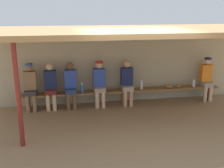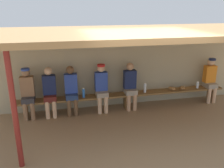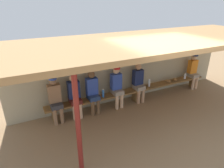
{
  "view_description": "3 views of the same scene",
  "coord_description": "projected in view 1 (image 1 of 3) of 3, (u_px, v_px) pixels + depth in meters",
  "views": [
    {
      "loc": [
        -1.62,
        -5.93,
        2.83
      ],
      "look_at": [
        -0.4,
        1.15,
        0.77
      ],
      "focal_mm": 43.09,
      "sensor_mm": 36.0,
      "label": 1
    },
    {
      "loc": [
        -1.79,
        -4.62,
        2.88
      ],
      "look_at": [
        -0.47,
        1.28,
        0.87
      ],
      "focal_mm": 38.54,
      "sensor_mm": 36.0,
      "label": 2
    },
    {
      "loc": [
        -3.37,
        -3.46,
        3.27
      ],
      "look_at": [
        -0.97,
        1.36,
        0.92
      ],
      "focal_mm": 31.18,
      "sensor_mm": 36.0,
      "label": 3
    }
  ],
  "objects": [
    {
      "name": "water_bottle_orange",
      "position": [
        194.0,
        83.0,
        8.32
      ],
      "size": [
        0.08,
        0.08,
        0.21
      ],
      "color": "silver",
      "rests_on": "bench"
    },
    {
      "name": "player_near_post",
      "position": [
        207.0,
        77.0,
        8.36
      ],
      "size": [
        0.34,
        0.42,
        1.34
      ],
      "color": "gray",
      "rests_on": "ground"
    },
    {
      "name": "player_in_white",
      "position": [
        71.0,
        84.0,
        7.68
      ],
      "size": [
        0.34,
        0.42,
        1.34
      ],
      "color": "navy",
      "rests_on": "ground"
    },
    {
      "name": "player_middle",
      "position": [
        30.0,
        85.0,
        7.5
      ],
      "size": [
        0.34,
        0.42,
        1.34
      ],
      "color": "#333338",
      "rests_on": "ground"
    },
    {
      "name": "support_post",
      "position": [
        18.0,
        96.0,
        5.41
      ],
      "size": [
        0.1,
        0.1,
        2.2
      ],
      "primitive_type": "cylinder",
      "color": "maroon",
      "rests_on": "ground"
    },
    {
      "name": "ground_plane",
      "position": [
        136.0,
        126.0,
        6.66
      ],
      "size": [
        24.0,
        24.0,
        0.0
      ],
      "primitive_type": "plane",
      "color": "#8C6D4C"
    },
    {
      "name": "dugout_roof",
      "position": [
        131.0,
        31.0,
        6.7
      ],
      "size": [
        8.0,
        2.8,
        0.12
      ],
      "primitive_type": "cube",
      "color": "#9E7547",
      "rests_on": "back_wall"
    },
    {
      "name": "baseball_glove_tan",
      "position": [
        178.0,
        86.0,
        8.26
      ],
      "size": [
        0.28,
        0.29,
        0.09
      ],
      "primitive_type": "ellipsoid",
      "rotation": [
        0.0,
        0.0,
        4.04
      ],
      "color": "olive",
      "rests_on": "bench"
    },
    {
      "name": "player_rightmost",
      "position": [
        51.0,
        84.0,
        7.59
      ],
      "size": [
        0.34,
        0.42,
        1.34
      ],
      "color": "#591E19",
      "rests_on": "ground"
    },
    {
      "name": "bench",
      "position": [
        123.0,
        92.0,
        8.02
      ],
      "size": [
        6.0,
        0.36,
        0.46
      ],
      "color": "brown",
      "rests_on": "ground"
    },
    {
      "name": "baseball_glove_worn",
      "position": [
        168.0,
        86.0,
        8.22
      ],
      "size": [
        0.25,
        0.29,
        0.09
      ],
      "primitive_type": "ellipsoid",
      "rotation": [
        0.0,
        0.0,
        5.1
      ],
      "color": "olive",
      "rests_on": "bench"
    },
    {
      "name": "player_in_blue",
      "position": [
        127.0,
        81.0,
        7.95
      ],
      "size": [
        0.34,
        0.42,
        1.34
      ],
      "color": "gray",
      "rests_on": "ground"
    },
    {
      "name": "back_wall",
      "position": [
        120.0,
        66.0,
        8.25
      ],
      "size": [
        8.0,
        0.2,
        2.2
      ],
      "primitive_type": "cube",
      "color": "tan",
      "rests_on": "ground"
    },
    {
      "name": "water_bottle_clear",
      "position": [
        82.0,
        88.0,
        7.72
      ],
      "size": [
        0.07,
        0.07,
        0.27
      ],
      "color": "blue",
      "rests_on": "bench"
    },
    {
      "name": "player_with_sunglasses",
      "position": [
        99.0,
        82.0,
        7.81
      ],
      "size": [
        0.34,
        0.42,
        1.34
      ],
      "color": "gray",
      "rests_on": "ground"
    },
    {
      "name": "water_bottle_green",
      "position": [
        141.0,
        85.0,
        8.04
      ],
      "size": [
        0.08,
        0.08,
        0.27
      ],
      "color": "silver",
      "rests_on": "bench"
    }
  ]
}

